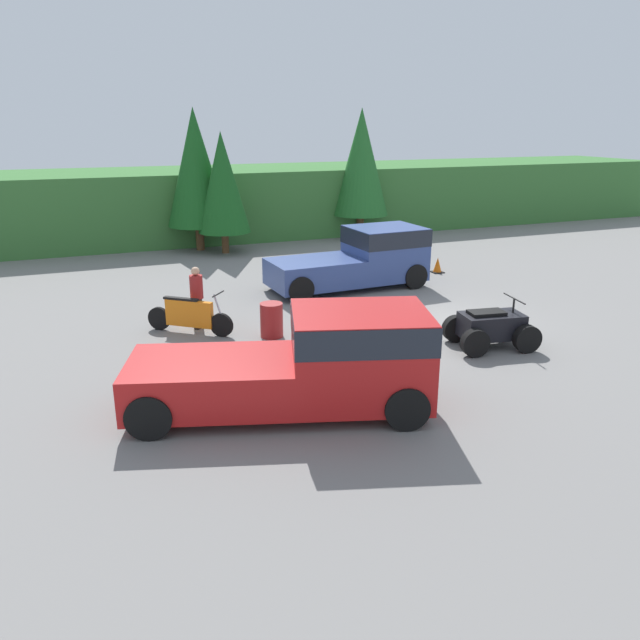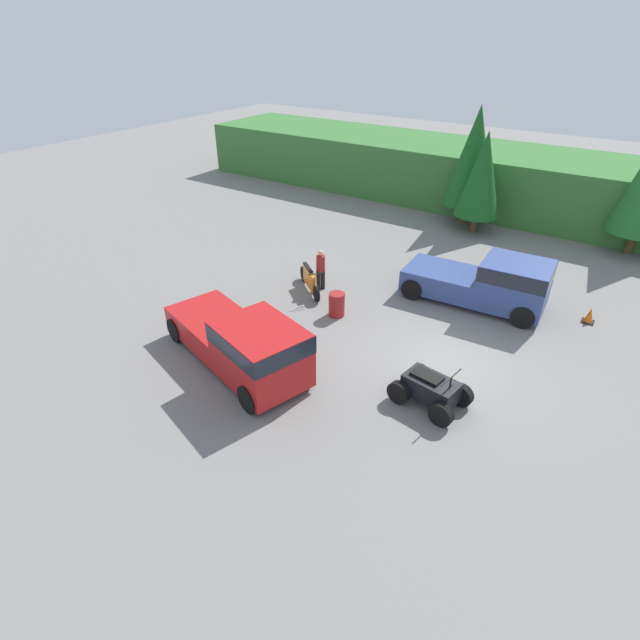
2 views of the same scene
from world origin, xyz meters
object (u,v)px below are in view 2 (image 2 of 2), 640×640
pickup_truck_second (490,281)px  steel_barrel (337,304)px  pickup_truck_red (245,343)px  dirt_bike (310,280)px  traffic_cone (589,316)px  quad_atv (430,390)px  rider_person (321,268)px

pickup_truck_second → steel_barrel: 5.70m
pickup_truck_red → dirt_bike: (-1.37, 5.34, -0.54)m
dirt_bike → traffic_cone: 10.20m
pickup_truck_red → quad_atv: size_ratio=2.71×
rider_person → pickup_truck_second: bearing=58.6°
steel_barrel → rider_person: bearing=139.5°
pickup_truck_second → dirt_bike: pickup_truck_second is taller
rider_person → steel_barrel: (1.61, -1.38, -0.46)m
dirt_bike → traffic_cone: (9.57, 3.53, -0.22)m
dirt_bike → steel_barrel: dirt_bike is taller
pickup_truck_second → quad_atv: (0.44, -6.38, -0.52)m
pickup_truck_second → steel_barrel: size_ratio=5.95×
pickup_truck_second → traffic_cone: bearing=10.7°
pickup_truck_second → steel_barrel: pickup_truck_second is taller
quad_atv → pickup_truck_red: bearing=-153.7°
dirt_bike → pickup_truck_red: bearing=-36.8°
quad_atv → steel_barrel: size_ratio=2.48×
pickup_truck_second → traffic_cone: (3.39, 0.83, -0.75)m
dirt_bike → steel_barrel: 2.15m
rider_person → steel_barrel: bearing=-3.6°
pickup_truck_red → rider_person: bearing=117.8°
quad_atv → rider_person: size_ratio=1.32×
pickup_truck_second → traffic_cone: 3.57m
pickup_truck_red → steel_barrel: pickup_truck_red is taller
traffic_cone → rider_person: bearing=-161.1°
dirt_bike → quad_atv: (6.61, -3.69, 0.01)m
pickup_truck_second → traffic_cone: pickup_truck_second is taller
pickup_truck_red → quad_atv: bearing=34.5°
traffic_cone → steel_barrel: size_ratio=0.62×
traffic_cone → dirt_bike: bearing=-159.8°
pickup_truck_red → pickup_truck_second: 9.37m
pickup_truck_red → traffic_cone: pickup_truck_red is taller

